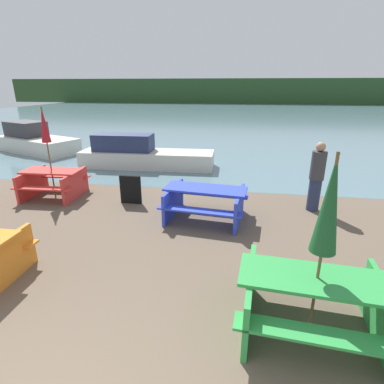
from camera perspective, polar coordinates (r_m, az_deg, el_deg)
The scene contains 11 objects.
water at distance 33.52m, azimuth 6.21°, elevation 14.54°, with size 60.00×50.00×0.00m.
far_treeline at distance 53.39m, azimuth 7.55°, elevation 18.51°, with size 80.00×1.60×4.00m.
picnic_table_green at distance 4.15m, azimuth 22.18°, elevation -18.36°, with size 1.93×1.53×0.79m.
picnic_table_blue at distance 6.87m, azimuth 2.55°, elevation -1.54°, with size 1.98×1.58×0.75m.
picnic_table_red at distance 9.09m, azimuth -24.92°, elevation 1.92°, with size 1.61×1.45×0.76m.
umbrella_crimson at distance 8.80m, azimuth -26.32°, elevation 11.14°, with size 0.23×0.23×2.43m.
umbrella_darkgreen at distance 3.56m, azimuth 24.71°, elevation -2.37°, with size 0.30×0.30×2.31m.
boat at distance 11.55m, azimuth -9.56°, elevation 6.95°, with size 5.02×1.45×1.23m.
boat_second at distance 15.88m, azimuth -27.73°, elevation 8.61°, with size 4.39×3.02×1.35m.
person at distance 7.81m, azimuth 22.62°, elevation 2.65°, with size 0.34×0.34×1.70m.
signboard at distance 7.95m, azimuth -11.61°, elevation 0.44°, with size 0.55×0.08×0.75m.
Camera 1 is at (1.74, -0.92, 2.94)m, focal length 28.00 mm.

